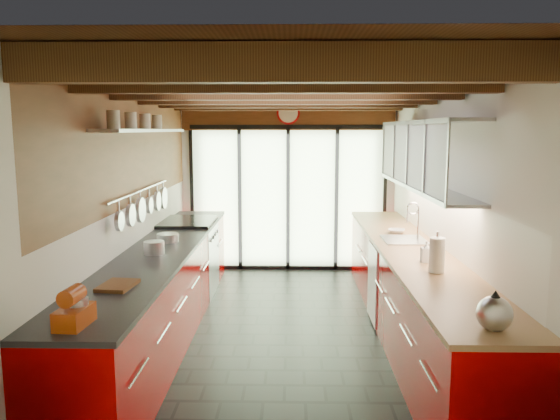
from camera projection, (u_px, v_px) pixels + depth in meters
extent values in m
plane|color=black|center=(286.00, 335.00, 5.66)|extent=(5.50, 5.50, 0.00)
plane|color=silver|center=(288.00, 184.00, 8.19)|extent=(3.20, 0.00, 3.20)
plane|color=silver|center=(281.00, 291.00, 2.75)|extent=(3.20, 0.00, 3.20)
plane|color=silver|center=(128.00, 210.00, 5.51)|extent=(0.00, 5.50, 5.50)
plane|color=silver|center=(446.00, 211.00, 5.44)|extent=(0.00, 5.50, 5.50)
plane|color=#472814|center=(287.00, 78.00, 5.28)|extent=(5.50, 5.50, 0.00)
cube|color=#593316|center=(283.00, 63.00, 3.08)|extent=(3.14, 0.14, 0.22)
cube|color=#593316|center=(285.00, 78.00, 3.97)|extent=(3.14, 0.14, 0.22)
cube|color=#593316|center=(286.00, 88.00, 4.86)|extent=(3.14, 0.14, 0.22)
cube|color=#593316|center=(287.00, 94.00, 5.75)|extent=(3.14, 0.14, 0.22)
cube|color=#593316|center=(288.00, 99.00, 6.64)|extent=(3.14, 0.14, 0.22)
cube|color=#593316|center=(288.00, 102.00, 7.53)|extent=(3.14, 0.14, 0.22)
cube|color=brown|center=(288.00, 113.00, 8.00)|extent=(3.14, 0.06, 0.50)
plane|color=brown|center=(134.00, 143.00, 5.61)|extent=(0.00, 4.90, 4.90)
plane|color=#C6EAAD|center=(288.00, 199.00, 8.21)|extent=(2.90, 0.00, 2.90)
cube|color=black|center=(192.00, 199.00, 8.23)|extent=(0.05, 0.04, 2.15)
cube|color=black|center=(385.00, 199.00, 8.17)|extent=(0.05, 0.04, 2.15)
cube|color=black|center=(288.00, 199.00, 8.17)|extent=(0.06, 0.05, 2.15)
cube|color=black|center=(288.00, 127.00, 8.01)|extent=(2.90, 0.05, 0.06)
cylinder|color=#B10E10|center=(288.00, 113.00, 7.96)|extent=(0.34, 0.04, 0.34)
cylinder|color=beige|center=(288.00, 113.00, 7.94)|extent=(0.28, 0.02, 0.28)
cube|color=#AE0000|center=(163.00, 293.00, 5.63)|extent=(0.65, 5.00, 0.88)
cube|color=black|center=(161.00, 249.00, 5.56)|extent=(0.68, 5.00, 0.04)
cube|color=silver|center=(189.00, 260.00, 7.06)|extent=(0.66, 0.90, 0.90)
cube|color=black|center=(188.00, 222.00, 6.99)|extent=(0.65, 0.90, 0.06)
cube|color=#AE0000|center=(411.00, 294.00, 5.57)|extent=(0.65, 5.00, 0.88)
cube|color=#9C764B|center=(412.00, 250.00, 5.50)|extent=(0.68, 5.00, 0.04)
cube|color=white|center=(373.00, 283.00, 5.97)|extent=(0.02, 0.60, 0.84)
cube|color=silver|center=(404.00, 240.00, 5.90)|extent=(0.45, 0.52, 0.02)
cylinder|color=silver|center=(418.00, 224.00, 5.87)|extent=(0.02, 0.02, 0.34)
torus|color=silver|center=(413.00, 209.00, 5.84)|extent=(0.14, 0.02, 0.14)
plane|color=silver|center=(408.00, 155.00, 5.66)|extent=(0.00, 3.00, 3.00)
cube|color=#9EA0A5|center=(423.00, 187.00, 5.71)|extent=(0.34, 3.00, 0.03)
cube|color=#9EA0A5|center=(425.00, 122.00, 5.61)|extent=(0.34, 3.00, 0.03)
cylinder|color=silver|center=(141.00, 190.00, 5.78)|extent=(0.02, 2.20, 0.02)
cube|color=silver|center=(145.00, 130.00, 5.59)|extent=(0.28, 2.60, 0.03)
cylinder|color=silver|center=(119.00, 221.00, 4.91)|extent=(0.04, 0.18, 0.18)
cylinder|color=silver|center=(131.00, 215.00, 5.26)|extent=(0.04, 0.22, 0.22)
cylinder|color=silver|center=(141.00, 210.00, 5.61)|extent=(0.04, 0.26, 0.26)
cylinder|color=silver|center=(149.00, 205.00, 5.95)|extent=(0.04, 0.18, 0.18)
cylinder|color=silver|center=(157.00, 201.00, 6.30)|extent=(0.04, 0.22, 0.22)
cylinder|color=silver|center=(163.00, 198.00, 6.59)|extent=(0.04, 0.26, 0.26)
cube|color=#AE3C0D|center=(74.00, 317.00, 3.32)|extent=(0.18, 0.29, 0.12)
cylinder|color=#AE3C0D|center=(72.00, 296.00, 3.28)|extent=(0.12, 0.19, 0.11)
cylinder|color=silver|center=(77.00, 308.00, 3.36)|extent=(0.15, 0.15, 0.12)
cylinder|color=silver|center=(154.00, 248.00, 5.25)|extent=(0.23, 0.23, 0.13)
cylinder|color=silver|center=(168.00, 238.00, 5.82)|extent=(0.25, 0.25, 0.09)
cube|color=brown|center=(118.00, 285.00, 4.15)|extent=(0.27, 0.35, 0.03)
sphere|color=silver|center=(495.00, 312.00, 3.26)|extent=(0.28, 0.28, 0.21)
cone|color=black|center=(496.00, 293.00, 3.24)|extent=(0.10, 0.10, 0.06)
cylinder|color=silver|center=(488.00, 304.00, 3.37)|extent=(0.05, 0.08, 0.05)
cylinder|color=white|center=(437.00, 256.00, 4.55)|extent=(0.15, 0.15, 0.29)
cylinder|color=silver|center=(438.00, 235.00, 4.53)|extent=(0.03, 0.03, 0.05)
imported|color=silver|center=(426.00, 251.00, 4.92)|extent=(0.09, 0.09, 0.20)
imported|color=silver|center=(396.00, 231.00, 6.32)|extent=(0.24, 0.24, 0.05)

